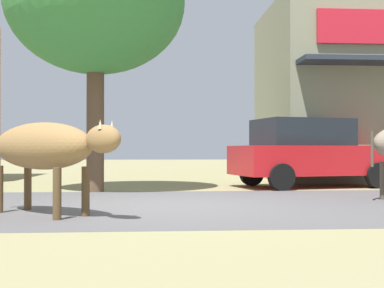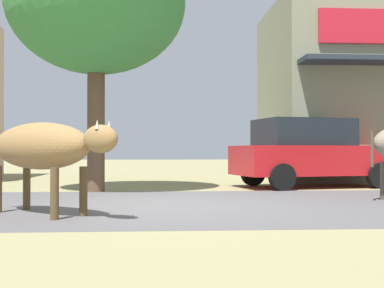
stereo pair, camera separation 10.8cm
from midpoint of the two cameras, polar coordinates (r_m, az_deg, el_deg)
name	(u,v)px [view 2 (the right image)]	position (r m, az deg, el deg)	size (l,w,h in m)	color
ground	(162,205)	(8.59, -2.94, -6.66)	(80.00, 80.00, 0.00)	#90885C
asphalt_road	(162,205)	(8.59, -2.94, -6.65)	(72.00, 5.52, 0.00)	#565355
storefront_right_club	(383,93)	(17.20, 20.32, 5.22)	(6.94, 5.66, 5.28)	gray
roadside_tree	(96,4)	(11.90, -10.15, 14.87)	(3.88, 3.88, 5.66)	brown
parked_hatchback_car	(310,152)	(12.95, 13.04, -0.90)	(4.07, 2.46, 1.64)	red
cow_near_brown	(43,147)	(7.53, -15.59, -0.33)	(2.20, 2.02, 1.28)	olive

